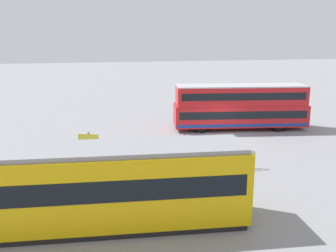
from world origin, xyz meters
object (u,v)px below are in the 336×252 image
double_decker_bus (240,107)px  tram_yellow (70,187)px  pedestrian_near_railing (184,145)px  info_sign (89,145)px

double_decker_bus → tram_yellow: (13.40, 14.84, -0.11)m
tram_yellow → double_decker_bus: bearing=-132.1°
pedestrian_near_railing → info_sign: 6.38m
double_decker_bus → info_sign: size_ratio=4.41×
double_decker_bus → pedestrian_near_railing: double_decker_bus is taller
double_decker_bus → info_sign: double_decker_bus is taller
double_decker_bus → pedestrian_near_railing: bearing=46.2°
double_decker_bus → info_sign: (12.63, 8.75, -0.13)m
double_decker_bus → info_sign: bearing=34.7°
double_decker_bus → tram_yellow: double_decker_bus is taller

